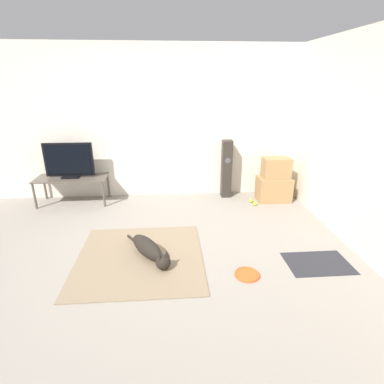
{
  "coord_description": "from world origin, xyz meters",
  "views": [
    {
      "loc": [
        0.34,
        -3.11,
        1.98
      ],
      "look_at": [
        0.65,
        0.95,
        0.45
      ],
      "focal_mm": 28.0,
      "sensor_mm": 36.0,
      "label": 1
    }
  ],
  "objects": [
    {
      "name": "ground_plane",
      "position": [
        0.0,
        0.0,
        0.0
      ],
      "size": [
        12.0,
        12.0,
        0.0
      ],
      "primitive_type": "plane",
      "color": "gray"
    },
    {
      "name": "door_mat",
      "position": [
        2.01,
        -0.3,
        0.0
      ],
      "size": [
        0.72,
        0.5,
        0.01
      ],
      "color": "#28282D",
      "rests_on": "ground_plane"
    },
    {
      "name": "wall_right",
      "position": [
        2.6,
        0.0,
        1.27
      ],
      "size": [
        0.06,
        8.0,
        2.55
      ],
      "color": "silver",
      "rests_on": "ground_plane"
    },
    {
      "name": "frisbee",
      "position": [
        1.14,
        -0.46,
        0.01
      ],
      "size": [
        0.27,
        0.27,
        0.03
      ],
      "color": "#DB511E",
      "rests_on": "ground_plane"
    },
    {
      "name": "floor_speaker",
      "position": [
        1.33,
        1.89,
        0.51
      ],
      "size": [
        0.17,
        0.17,
        1.02
      ],
      "color": "#2D2823",
      "rests_on": "ground_plane"
    },
    {
      "name": "tv_stand",
      "position": [
        -1.31,
        1.78,
        0.41
      ],
      "size": [
        1.16,
        0.5,
        0.45
      ],
      "color": "brown",
      "rests_on": "ground_plane"
    },
    {
      "name": "tennis_ball_near_speaker",
      "position": [
        1.75,
        1.42,
        0.03
      ],
      "size": [
        0.07,
        0.07,
        0.07
      ],
      "color": "#C6E033",
      "rests_on": "ground_plane"
    },
    {
      "name": "tennis_ball_by_boxes",
      "position": [
        1.71,
        1.55,
        0.03
      ],
      "size": [
        0.07,
        0.07,
        0.07
      ],
      "color": "#C6E033",
      "rests_on": "ground_plane"
    },
    {
      "name": "cardboard_box_upper",
      "position": [
        2.14,
        1.65,
        0.58
      ],
      "size": [
        0.45,
        0.29,
        0.35
      ],
      "color": "#A87A4C",
      "rests_on": "cardboard_box_lower"
    },
    {
      "name": "area_rug",
      "position": [
        -0.04,
        -0.03,
        0.01
      ],
      "size": [
        1.47,
        1.49,
        0.01
      ],
      "color": "#847056",
      "rests_on": "ground_plane"
    },
    {
      "name": "dog",
      "position": [
        0.08,
        -0.05,
        0.12
      ],
      "size": [
        0.57,
        0.79,
        0.22
      ],
      "color": "black",
      "rests_on": "area_rug"
    },
    {
      "name": "tv",
      "position": [
        -1.31,
        1.79,
        0.74
      ],
      "size": [
        0.79,
        0.2,
        0.58
      ],
      "color": "black",
      "rests_on": "tv_stand"
    },
    {
      "name": "cardboard_box_lower",
      "position": [
        2.13,
        1.64,
        0.2
      ],
      "size": [
        0.56,
        0.37,
        0.41
      ],
      "color": "#A87A4C",
      "rests_on": "ground_plane"
    },
    {
      "name": "wall_back",
      "position": [
        0.0,
        2.1,
        1.27
      ],
      "size": [
        8.0,
        0.06,
        2.55
      ],
      "color": "silver",
      "rests_on": "ground_plane"
    }
  ]
}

